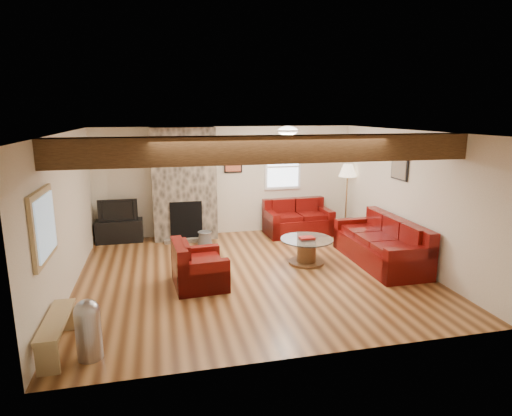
{
  "coord_description": "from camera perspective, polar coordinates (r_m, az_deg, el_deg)",
  "views": [
    {
      "loc": [
        -1.55,
        -7.03,
        2.81
      ],
      "look_at": [
        0.16,
        0.4,
        1.1
      ],
      "focal_mm": 30.0,
      "sensor_mm": 36.0,
      "label": 1
    }
  ],
  "objects": [
    {
      "name": "artwork_back",
      "position": [
        9.95,
        -3.07,
        6.2
      ],
      "size": [
        0.42,
        0.06,
        0.52
      ],
      "primitive_type": null,
      "color": "black",
      "rests_on": "room"
    },
    {
      "name": "television",
      "position": [
        9.83,
        -17.91,
        -0.18
      ],
      "size": [
        0.83,
        0.11,
        0.48
      ],
      "primitive_type": "imported",
      "color": "black",
      "rests_on": "tv_cabinet"
    },
    {
      "name": "chimney_breast",
      "position": [
        9.67,
        -9.54,
        2.98
      ],
      "size": [
        1.4,
        0.67,
        2.5
      ],
      "color": "#342F28",
      "rests_on": "floor"
    },
    {
      "name": "pine_bench",
      "position": [
        5.85,
        -24.97,
        -15.06
      ],
      "size": [
        0.26,
        1.11,
        0.42
      ],
      "primitive_type": null,
      "color": "tan",
      "rests_on": "floor"
    },
    {
      "name": "back_window",
      "position": [
        10.25,
        3.6,
        5.53
      ],
      "size": [
        0.9,
        0.08,
        1.1
      ],
      "primitive_type": null,
      "color": "silver",
      "rests_on": "room"
    },
    {
      "name": "coffee_table",
      "position": [
        8.2,
        6.76,
        -5.72
      ],
      "size": [
        1.0,
        1.0,
        0.52
      ],
      "color": "#4D3219",
      "rests_on": "floor"
    },
    {
      "name": "loveseat",
      "position": [
        10.08,
        5.64,
        -1.27
      ],
      "size": [
        1.55,
        0.93,
        0.8
      ],
      "primitive_type": null,
      "rotation": [
        0.0,
        0.0,
        0.04
      ],
      "color": "#470509",
      "rests_on": "floor"
    },
    {
      "name": "floor_lamp",
      "position": [
        10.33,
        12.11,
        4.43
      ],
      "size": [
        0.42,
        0.42,
        1.63
      ],
      "color": "#AE8248",
      "rests_on": "floor"
    },
    {
      "name": "armchair_red",
      "position": [
        7.15,
        -7.55,
        -7.37
      ],
      "size": [
        0.89,
        1.0,
        0.76
      ],
      "primitive_type": null,
      "rotation": [
        0.0,
        0.0,
        1.65
      ],
      "color": "#470509",
      "rests_on": "floor"
    },
    {
      "name": "room",
      "position": [
        7.37,
        -0.52,
        0.39
      ],
      "size": [
        8.0,
        8.0,
        8.0
      ],
      "color": "#5A3217",
      "rests_on": "ground"
    },
    {
      "name": "pedal_bin",
      "position": [
        5.49,
        -21.45,
        -14.81
      ],
      "size": [
        0.37,
        0.37,
        0.73
      ],
      "primitive_type": null,
      "rotation": [
        0.0,
        0.0,
        -0.32
      ],
      "color": "#9E9EA3",
      "rests_on": "floor"
    },
    {
      "name": "artwork_right",
      "position": [
        8.68,
        18.55,
        4.95
      ],
      "size": [
        0.06,
        0.55,
        0.42
      ],
      "primitive_type": null,
      "color": "black",
      "rests_on": "room"
    },
    {
      "name": "sofa_three",
      "position": [
        8.45,
        16.21,
        -4.28
      ],
      "size": [
        0.93,
        2.22,
        0.86
      ],
      "primitive_type": null,
      "rotation": [
        0.0,
        0.0,
        -1.57
      ],
      "color": "#470509",
      "rests_on": "floor"
    },
    {
      "name": "hatch_window",
      "position": [
        5.87,
        -26.46,
        -2.14
      ],
      "size": [
        0.08,
        1.0,
        0.9
      ],
      "primitive_type": null,
      "color": "tan",
      "rests_on": "room"
    },
    {
      "name": "ceiling_dome",
      "position": [
        8.31,
        4.26,
        10.03
      ],
      "size": [
        0.4,
        0.4,
        0.18
      ],
      "primitive_type": null,
      "color": "white",
      "rests_on": "room"
    },
    {
      "name": "oak_beam",
      "position": [
        6.01,
        2.06,
        7.83
      ],
      "size": [
        6.0,
        0.36,
        0.38
      ],
      "primitive_type": "cube",
      "color": "#301E0E",
      "rests_on": "room"
    },
    {
      "name": "coal_bucket",
      "position": [
        9.35,
        -6.83,
        -3.99
      ],
      "size": [
        0.32,
        0.32,
        0.3
      ],
      "primitive_type": null,
      "color": "slate",
      "rests_on": "floor"
    },
    {
      "name": "tv_cabinet",
      "position": [
        9.94,
        -17.72,
        -2.92
      ],
      "size": [
        1.0,
        0.4,
        0.5
      ],
      "primitive_type": "cube",
      "color": "black",
      "rests_on": "floor"
    }
  ]
}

